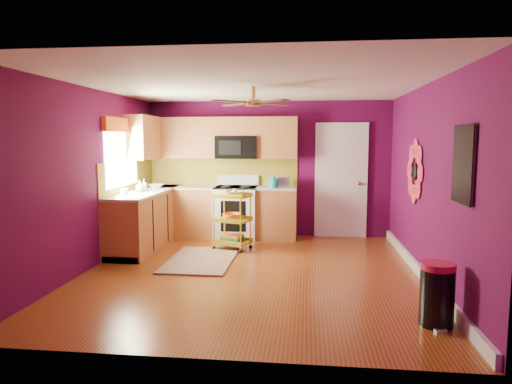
# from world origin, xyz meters

# --- Properties ---
(ground) EXTENTS (5.00, 5.00, 0.00)m
(ground) POSITION_xyz_m (0.00, 0.00, 0.00)
(ground) COLOR #6C3010
(ground) RESTS_ON ground
(room_envelope) EXTENTS (4.54, 5.04, 2.52)m
(room_envelope) POSITION_xyz_m (0.03, 0.00, 1.63)
(room_envelope) COLOR #4F093C
(room_envelope) RESTS_ON ground
(lower_cabinets) EXTENTS (2.81, 2.31, 0.94)m
(lower_cabinets) POSITION_xyz_m (-1.35, 1.82, 0.43)
(lower_cabinets) COLOR #955428
(lower_cabinets) RESTS_ON ground
(electric_range) EXTENTS (0.76, 0.66, 1.13)m
(electric_range) POSITION_xyz_m (-0.55, 2.17, 0.48)
(electric_range) COLOR white
(electric_range) RESTS_ON ground
(upper_cabinetry) EXTENTS (2.80, 2.30, 1.26)m
(upper_cabinetry) POSITION_xyz_m (-1.24, 2.17, 1.80)
(upper_cabinetry) COLOR #955428
(upper_cabinetry) RESTS_ON ground
(left_window) EXTENTS (0.08, 1.35, 1.08)m
(left_window) POSITION_xyz_m (-2.22, 1.05, 1.74)
(left_window) COLOR white
(left_window) RESTS_ON ground
(panel_door) EXTENTS (0.95, 0.11, 2.15)m
(panel_door) POSITION_xyz_m (1.35, 2.47, 1.02)
(panel_door) COLOR white
(panel_door) RESTS_ON ground
(right_wall_art) EXTENTS (0.04, 2.74, 1.04)m
(right_wall_art) POSITION_xyz_m (2.23, -0.34, 1.44)
(right_wall_art) COLOR black
(right_wall_art) RESTS_ON ground
(ceiling_fan) EXTENTS (1.01, 1.01, 0.26)m
(ceiling_fan) POSITION_xyz_m (0.00, 0.20, 2.29)
(ceiling_fan) COLOR #BF8C3F
(ceiling_fan) RESTS_ON ground
(shag_rug) EXTENTS (0.94, 1.54, 0.02)m
(shag_rug) POSITION_xyz_m (-0.82, 0.50, 0.01)
(shag_rug) COLOR #321910
(shag_rug) RESTS_ON ground
(rolling_cart) EXTENTS (0.66, 0.57, 1.00)m
(rolling_cart) POSITION_xyz_m (-0.47, 1.26, 0.52)
(rolling_cart) COLOR yellow
(rolling_cart) RESTS_ON ground
(trash_can) EXTENTS (0.39, 0.40, 0.62)m
(trash_can) POSITION_xyz_m (1.99, -1.57, 0.31)
(trash_can) COLOR black
(trash_can) RESTS_ON ground
(teal_kettle) EXTENTS (0.18, 0.18, 0.21)m
(teal_kettle) POSITION_xyz_m (0.13, 2.13, 1.02)
(teal_kettle) COLOR teal
(teal_kettle) RESTS_ON lower_cabinets
(toaster) EXTENTS (0.22, 0.15, 0.18)m
(toaster) POSITION_xyz_m (0.32, 2.23, 1.03)
(toaster) COLOR beige
(toaster) RESTS_ON lower_cabinets
(soap_bottle_a) EXTENTS (0.09, 0.09, 0.20)m
(soap_bottle_a) POSITION_xyz_m (-1.97, 1.31, 1.04)
(soap_bottle_a) COLOR #EA3F72
(soap_bottle_a) RESTS_ON lower_cabinets
(soap_bottle_b) EXTENTS (0.14, 0.14, 0.19)m
(soap_bottle_b) POSITION_xyz_m (-2.01, 1.23, 1.03)
(soap_bottle_b) COLOR white
(soap_bottle_b) RESTS_ON lower_cabinets
(counter_dish) EXTENTS (0.27, 0.27, 0.07)m
(counter_dish) POSITION_xyz_m (-1.95, 1.88, 0.97)
(counter_dish) COLOR white
(counter_dish) RESTS_ON lower_cabinets
(counter_cup) EXTENTS (0.12, 0.12, 0.10)m
(counter_cup) POSITION_xyz_m (-2.07, 0.73, 0.99)
(counter_cup) COLOR white
(counter_cup) RESTS_ON lower_cabinets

